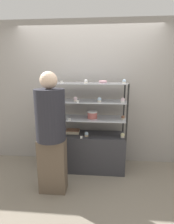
% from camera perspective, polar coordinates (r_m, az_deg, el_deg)
% --- Properties ---
extents(ground_plane, '(20.00, 20.00, 0.00)m').
position_cam_1_polar(ground_plane, '(3.34, 0.00, -17.82)').
color(ground_plane, gray).
extents(back_wall, '(8.00, 0.05, 2.60)m').
position_cam_1_polar(back_wall, '(3.26, 0.56, 5.75)').
color(back_wall, gray).
rests_on(back_wall, ground_plane).
extents(display_base, '(1.30, 0.45, 0.65)m').
position_cam_1_polar(display_base, '(3.19, 0.00, -12.78)').
color(display_base, '#333338').
rests_on(display_base, ground_plane).
extents(display_riser_lower, '(1.30, 0.45, 0.30)m').
position_cam_1_polar(display_riser_lower, '(2.97, 0.00, -2.28)').
color(display_riser_lower, black).
rests_on(display_riser_lower, display_base).
extents(display_riser_middle, '(1.30, 0.45, 0.30)m').
position_cam_1_polar(display_riser_middle, '(2.91, 0.00, 3.33)').
color(display_riser_middle, black).
rests_on(display_riser_middle, display_riser_lower).
extents(display_riser_upper, '(1.30, 0.45, 0.30)m').
position_cam_1_polar(display_riser_upper, '(2.88, 0.00, 9.13)').
color(display_riser_upper, black).
rests_on(display_riser_upper, display_riser_middle).
extents(layer_cake_centerpiece, '(0.17, 0.17, 0.12)m').
position_cam_1_polar(layer_cake_centerpiece, '(2.94, 1.76, -0.90)').
color(layer_cake_centerpiece, '#C66660').
rests_on(layer_cake_centerpiece, display_riser_lower).
extents(sheet_cake_frosted, '(0.23, 0.18, 0.06)m').
position_cam_1_polar(sheet_cake_frosted, '(3.13, -4.61, -6.29)').
color(sheet_cake_frosted, beige).
rests_on(sheet_cake_frosted, display_base).
extents(cupcake_0, '(0.07, 0.07, 0.08)m').
position_cam_1_polar(cupcake_0, '(3.11, -10.94, -6.41)').
color(cupcake_0, beige).
rests_on(cupcake_0, display_base).
extents(cupcake_1, '(0.07, 0.07, 0.08)m').
position_cam_1_polar(cupcake_1, '(2.96, -0.20, -7.23)').
color(cupcake_1, '#CCB28C').
rests_on(cupcake_1, display_base).
extents(cupcake_2, '(0.07, 0.07, 0.08)m').
position_cam_1_polar(cupcake_2, '(2.96, 11.53, -7.48)').
color(cupcake_2, beige).
rests_on(cupcake_2, display_base).
extents(price_tag_0, '(0.04, 0.00, 0.04)m').
position_cam_1_polar(price_tag_0, '(2.87, -1.89, -8.25)').
color(price_tag_0, white).
rests_on(price_tag_0, display_base).
extents(cupcake_3, '(0.06, 0.06, 0.07)m').
position_cam_1_polar(cupcake_3, '(3.03, -11.26, -1.24)').
color(cupcake_3, white).
rests_on(cupcake_3, display_riser_lower).
extents(cupcake_4, '(0.06, 0.06, 0.07)m').
position_cam_1_polar(cupcake_4, '(2.92, 11.63, -1.81)').
color(cupcake_4, beige).
rests_on(cupcake_4, display_riser_lower).
extents(price_tag_1, '(0.04, 0.00, 0.04)m').
position_cam_1_polar(price_tag_1, '(2.80, -5.72, -2.46)').
color(price_tag_1, white).
rests_on(price_tag_1, display_riser_lower).
extents(cupcake_5, '(0.06, 0.06, 0.08)m').
position_cam_1_polar(cupcake_5, '(2.92, -11.79, 4.16)').
color(cupcake_5, white).
rests_on(cupcake_5, display_riser_middle).
extents(cupcake_6, '(0.06, 0.06, 0.08)m').
position_cam_1_polar(cupcake_6, '(2.86, -3.77, 4.23)').
color(cupcake_6, beige).
rests_on(cupcake_6, display_riser_middle).
extents(cupcake_7, '(0.06, 0.06, 0.08)m').
position_cam_1_polar(cupcake_7, '(2.80, 4.09, 4.04)').
color(cupcake_7, beige).
rests_on(cupcake_7, display_riser_middle).
extents(cupcake_8, '(0.06, 0.06, 0.08)m').
position_cam_1_polar(cupcake_8, '(2.80, 11.64, 3.79)').
color(cupcake_8, white).
rests_on(cupcake_8, display_riser_middle).
extents(price_tag_2, '(0.04, 0.00, 0.04)m').
position_cam_1_polar(price_tag_2, '(2.72, -2.99, 3.47)').
color(price_tag_2, white).
rests_on(price_tag_2, display_riser_middle).
extents(cupcake_9, '(0.05, 0.05, 0.06)m').
position_cam_1_polar(cupcake_9, '(2.93, -12.23, 9.86)').
color(cupcake_9, white).
rests_on(cupcake_9, display_riser_upper).
extents(cupcake_10, '(0.05, 0.05, 0.06)m').
position_cam_1_polar(cupcake_10, '(2.79, -0.35, 10.00)').
color(cupcake_10, beige).
rests_on(cupcake_10, display_riser_upper).
extents(cupcake_11, '(0.05, 0.05, 0.06)m').
position_cam_1_polar(cupcake_11, '(2.85, 12.05, 9.78)').
color(cupcake_11, beige).
rests_on(cupcake_11, display_riser_upper).
extents(price_tag_3, '(0.04, 0.00, 0.04)m').
position_cam_1_polar(price_tag_3, '(2.73, -8.21, 9.64)').
color(price_tag_3, white).
rests_on(price_tag_3, display_riser_upper).
extents(donut_glazed, '(0.14, 0.14, 0.04)m').
position_cam_1_polar(donut_glazed, '(2.93, 5.20, 9.89)').
color(donut_glazed, '#EFB2BC').
rests_on(donut_glazed, display_riser_upper).
extents(customer_figure, '(0.40, 0.40, 1.72)m').
position_cam_1_polar(customer_figure, '(2.45, -11.66, -6.17)').
color(customer_figure, brown).
rests_on(customer_figure, ground_plane).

